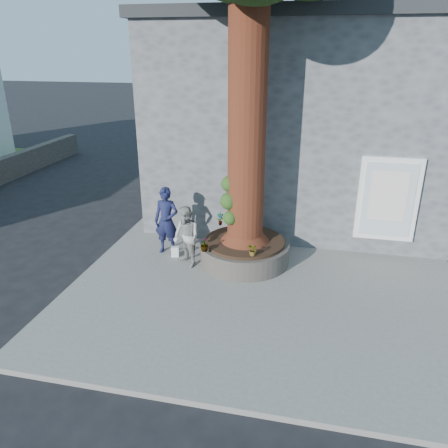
# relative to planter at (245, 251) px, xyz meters

# --- Properties ---
(ground) EXTENTS (120.00, 120.00, 0.00)m
(ground) POSITION_rel_planter_xyz_m (-0.80, -2.00, -0.41)
(ground) COLOR black
(ground) RESTS_ON ground
(pavement) EXTENTS (9.00, 8.00, 0.12)m
(pavement) POSITION_rel_planter_xyz_m (0.70, -1.00, -0.35)
(pavement) COLOR slate
(pavement) RESTS_ON ground
(yellow_line) EXTENTS (0.10, 30.00, 0.01)m
(yellow_line) POSITION_rel_planter_xyz_m (-3.85, -1.00, -0.41)
(yellow_line) COLOR yellow
(yellow_line) RESTS_ON ground
(stone_shop) EXTENTS (10.30, 8.30, 6.30)m
(stone_shop) POSITION_rel_planter_xyz_m (1.70, 5.20, 2.75)
(stone_shop) COLOR #4E5053
(stone_shop) RESTS_ON ground
(planter) EXTENTS (2.30, 2.30, 0.60)m
(planter) POSITION_rel_planter_xyz_m (0.00, 0.00, 0.00)
(planter) COLOR black
(planter) RESTS_ON pavement
(man) EXTENTS (0.68, 0.46, 1.83)m
(man) POSITION_rel_planter_xyz_m (-2.14, 0.09, 0.62)
(man) COLOR #15193B
(man) RESTS_ON pavement
(woman) EXTENTS (0.97, 0.95, 1.58)m
(woman) POSITION_rel_planter_xyz_m (-1.40, -0.55, 0.50)
(woman) COLOR #9D9C96
(woman) RESTS_ON pavement
(shopping_bag) EXTENTS (0.23, 0.17, 0.28)m
(shopping_bag) POSITION_rel_planter_xyz_m (-1.86, -0.14, -0.15)
(shopping_bag) COLOR white
(shopping_bag) RESTS_ON pavement
(plant_a) EXTENTS (0.23, 0.19, 0.37)m
(plant_a) POSITION_rel_planter_xyz_m (-0.85, 0.85, 0.49)
(plant_a) COLOR gray
(plant_a) RESTS_ON planter
(plant_b) EXTENTS (0.27, 0.28, 0.43)m
(plant_b) POSITION_rel_planter_xyz_m (-0.09, 0.51, 0.52)
(plant_b) COLOR gray
(plant_b) RESTS_ON planter
(plant_c) EXTENTS (0.25, 0.25, 0.35)m
(plant_c) POSITION_rel_planter_xyz_m (-0.85, -0.85, 0.48)
(plant_c) COLOR gray
(plant_c) RESTS_ON planter
(plant_d) EXTENTS (0.35, 0.35, 0.29)m
(plant_d) POSITION_rel_planter_xyz_m (0.34, -0.85, 0.45)
(plant_d) COLOR gray
(plant_d) RESTS_ON planter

